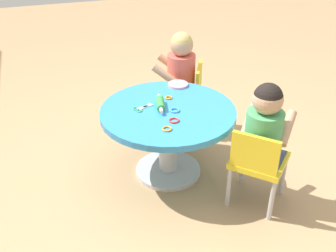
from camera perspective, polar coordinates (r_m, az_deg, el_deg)
The scene contains 13 objects.
ground_plane at distance 2.80m, azimuth -0.00°, elevation -6.43°, with size 10.00×10.00×0.00m, color tan.
craft_table at distance 2.59m, azimuth -0.00°, elevation 0.02°, with size 0.86×0.86×0.49m.
child_chair_left at distance 2.42m, azimuth 12.51°, elevation -4.97°, with size 0.42×0.42×0.54m.
seated_child_left at distance 2.33m, azimuth 13.41°, elevation 0.08°, with size 0.43×0.44×0.51m.
child_chair_right at distance 3.15m, azimuth 2.44°, elevation 4.60°, with size 0.41×0.41×0.54m.
seated_child_right at distance 3.06m, azimuth 1.78°, elevation 8.47°, with size 0.40×0.43×0.51m.
rolling_pin at distance 2.55m, azimuth -1.10°, elevation 3.18°, with size 0.23×0.08×0.05m.
craft_scissors at distance 2.55m, azimuth -3.82°, elevation 2.50°, with size 0.10×0.14×0.01m.
playdough_blob_0 at distance 2.85m, azimuth 1.42°, elevation 5.85°, with size 0.14×0.14×0.02m, color pink.
cookie_cutter_0 at distance 2.67m, azimuth 0.10°, elevation 4.01°, with size 0.05×0.05×0.01m, color orange.
cookie_cutter_1 at distance 2.51m, azimuth 0.99°, elevation 2.22°, with size 0.06×0.06×0.01m, color #3F99D8.
cookie_cutter_2 at distance 2.32m, azimuth -0.14°, elevation -0.41°, with size 0.06×0.06×0.01m, color orange.
cookie_cutter_3 at distance 2.40m, azimuth 0.86°, elevation 0.80°, with size 0.06×0.06×0.01m, color red.
Camera 1 is at (-2.12, 0.70, 1.68)m, focal length 43.30 mm.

